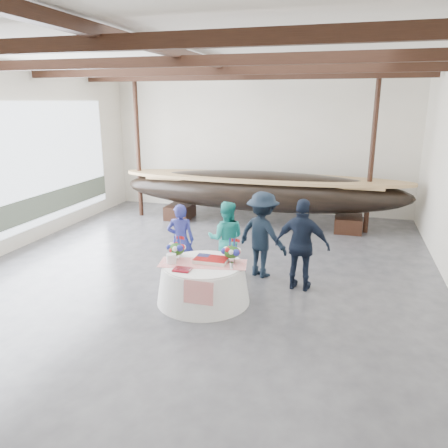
# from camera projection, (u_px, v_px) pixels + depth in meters

# --- Properties ---
(floor) EXTENTS (10.00, 12.00, 0.01)m
(floor) POSITION_uv_depth(u_px,v_px,m) (201.00, 274.00, 9.44)
(floor) COLOR #3D3D42
(floor) RESTS_ON ground
(wall_back) EXTENTS (10.00, 0.02, 4.50)m
(wall_back) POSITION_uv_depth(u_px,v_px,m) (259.00, 144.00, 14.38)
(wall_back) COLOR silver
(wall_back) RESTS_ON ground
(ceiling) EXTENTS (10.00, 12.00, 0.01)m
(ceiling) POSITION_uv_depth(u_px,v_px,m) (197.00, 52.00, 8.22)
(ceiling) COLOR white
(ceiling) RESTS_ON wall_back
(pavilion_structure) EXTENTS (9.80, 11.76, 4.50)m
(pavilion_structure) POSITION_uv_depth(u_px,v_px,m) (210.00, 81.00, 9.04)
(pavilion_structure) COLOR black
(pavilion_structure) RESTS_ON ground
(open_bay) EXTENTS (0.03, 7.00, 3.20)m
(open_bay) POSITION_uv_depth(u_px,v_px,m) (30.00, 173.00, 11.18)
(open_bay) COLOR silver
(open_bay) RESTS_ON ground
(longboat_display) EXTENTS (8.61, 1.72, 1.62)m
(longboat_display) POSITION_uv_depth(u_px,v_px,m) (260.00, 191.00, 12.97)
(longboat_display) COLOR black
(longboat_display) RESTS_ON ground
(banquet_table) EXTENTS (1.72, 1.72, 0.74)m
(banquet_table) POSITION_uv_depth(u_px,v_px,m) (203.00, 282.00, 8.08)
(banquet_table) COLOR white
(banquet_table) RESTS_ON ground
(tabletop_items) EXTENTS (1.66, 0.95, 0.40)m
(tabletop_items) POSITION_uv_depth(u_px,v_px,m) (202.00, 254.00, 8.05)
(tabletop_items) COLOR red
(tabletop_items) RESTS_ON banquet_table
(guest_woman_blue) EXTENTS (0.64, 0.49, 1.56)m
(guest_woman_blue) POSITION_uv_depth(u_px,v_px,m) (181.00, 240.00, 9.19)
(guest_woman_blue) COLOR navy
(guest_woman_blue) RESTS_ON ground
(guest_woman_teal) EXTENTS (0.88, 0.75, 1.61)m
(guest_woman_teal) POSITION_uv_depth(u_px,v_px,m) (226.00, 239.00, 9.21)
(guest_woman_teal) COLOR teal
(guest_woman_teal) RESTS_ON ground
(guest_man_left) EXTENTS (1.36, 1.13, 1.82)m
(guest_man_left) POSITION_uv_depth(u_px,v_px,m) (262.00, 235.00, 9.13)
(guest_man_left) COLOR black
(guest_man_left) RESTS_ON ground
(guest_man_right) EXTENTS (1.12, 0.57, 1.83)m
(guest_man_right) POSITION_uv_depth(u_px,v_px,m) (302.00, 245.00, 8.45)
(guest_man_right) COLOR black
(guest_man_right) RESTS_ON ground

